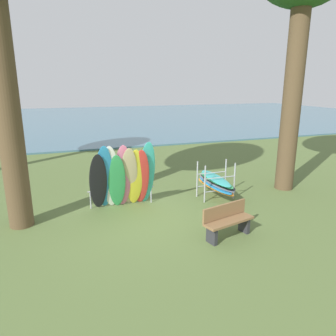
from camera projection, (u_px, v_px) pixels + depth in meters
ground_plane at (143, 219)px, 9.12m from camera, size 80.00×80.00×0.00m
lake_water at (77, 119)px, 34.94m from camera, size 80.00×36.00×0.10m
leaning_board_pile at (123, 178)px, 9.55m from camera, size 2.09×1.03×2.17m
board_storage_rack at (216, 182)px, 10.70m from camera, size 1.15×2.13×1.25m
park_bench at (227, 220)px, 7.94m from camera, size 1.46×0.74×0.85m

